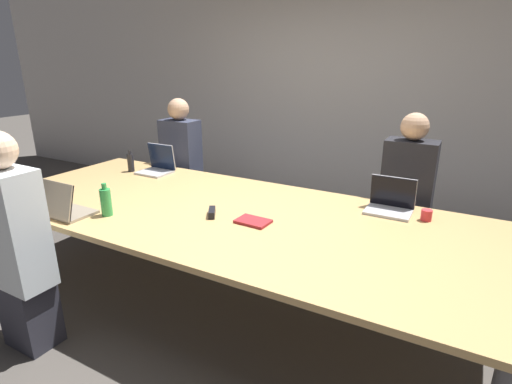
# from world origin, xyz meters

# --- Properties ---
(ground_plane) EXTENTS (24.00, 24.00, 0.00)m
(ground_plane) POSITION_xyz_m (0.00, 0.00, 0.00)
(ground_plane) COLOR #4C4742
(curtain_wall) EXTENTS (12.00, 0.06, 2.80)m
(curtain_wall) POSITION_xyz_m (0.00, 2.35, 1.40)
(curtain_wall) COLOR #BCB7B2
(curtain_wall) RESTS_ON ground_plane
(conference_table) EXTENTS (3.91, 1.58, 0.76)m
(conference_table) POSITION_xyz_m (0.00, 0.00, 0.71)
(conference_table) COLOR tan
(conference_table) RESTS_ON ground_plane
(laptop_far_right) EXTENTS (0.32, 0.24, 0.25)m
(laptop_far_right) POSITION_xyz_m (1.04, 0.59, 0.83)
(laptop_far_right) COLOR #B7B7BC
(laptop_far_right) RESTS_ON conference_table
(person_far_right) EXTENTS (0.40, 0.24, 1.43)m
(person_far_right) POSITION_xyz_m (1.09, 1.04, 0.70)
(person_far_right) COLOR #2D2D38
(person_far_right) RESTS_ON ground_plane
(cup_far_right) EXTENTS (0.07, 0.07, 0.08)m
(cup_far_right) POSITION_xyz_m (1.30, 0.52, 0.80)
(cup_far_right) COLOR red
(cup_far_right) RESTS_ON conference_table
(laptop_far_left) EXTENTS (0.31, 0.26, 0.27)m
(laptop_far_left) POSITION_xyz_m (-1.16, 0.56, 0.84)
(laptop_far_left) COLOR #B7B7BC
(laptop_far_left) RESTS_ON conference_table
(person_far_left) EXTENTS (0.40, 0.24, 1.43)m
(person_far_left) POSITION_xyz_m (-1.23, 1.00, 0.70)
(person_far_left) COLOR #2D2D38
(person_far_left) RESTS_ON ground_plane
(bottle_far_left) EXTENTS (0.06, 0.06, 0.21)m
(bottle_far_left) POSITION_xyz_m (-1.42, 0.45, 0.85)
(bottle_far_left) COLOR black
(bottle_far_left) RESTS_ON conference_table
(laptop_near_left) EXTENTS (0.31, 0.26, 0.26)m
(laptop_near_left) POSITION_xyz_m (-0.94, -0.65, 0.84)
(laptop_near_left) COLOR gray
(laptop_near_left) RESTS_ON conference_table
(person_near_left) EXTENTS (0.40, 0.24, 1.44)m
(person_near_left) POSITION_xyz_m (-0.88, -1.04, 0.70)
(person_near_left) COLOR #2D2D38
(person_near_left) RESTS_ON ground_plane
(cup_near_left) EXTENTS (0.08, 0.08, 0.09)m
(cup_near_left) POSITION_xyz_m (-1.20, -0.63, 0.80)
(cup_near_left) COLOR #232328
(cup_near_left) RESTS_ON conference_table
(bottle_near_left) EXTENTS (0.08, 0.08, 0.24)m
(bottle_near_left) POSITION_xyz_m (-0.70, -0.48, 0.86)
(bottle_near_left) COLOR green
(bottle_near_left) RESTS_ON conference_table
(stapler) EXTENTS (0.12, 0.15, 0.05)m
(stapler) POSITION_xyz_m (-0.04, -0.13, 0.79)
(stapler) COLOR black
(stapler) RESTS_ON conference_table
(notebook) EXTENTS (0.23, 0.17, 0.02)m
(notebook) POSITION_xyz_m (0.28, -0.09, 0.77)
(notebook) COLOR maroon
(notebook) RESTS_ON conference_table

